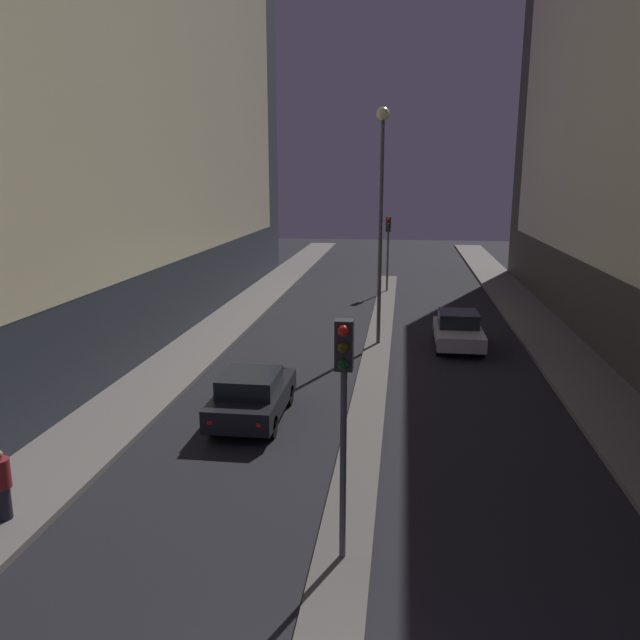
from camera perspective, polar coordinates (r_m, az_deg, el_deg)
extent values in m
cube|color=#2D333D|center=(30.13, -18.47, 18.52)|extent=(6.00, 42.24, 20.67)
cube|color=beige|center=(29.13, -12.96, 21.10)|extent=(0.05, 35.90, 15.71)
cube|color=beige|center=(28.50, 25.17, 20.05)|extent=(0.05, 35.90, 15.45)
cube|color=#56544F|center=(26.72, 5.30, -2.35)|extent=(1.10, 37.54, 0.12)
cylinder|color=#4C4C51|center=(11.67, 2.13, -13.22)|extent=(0.12, 0.12, 3.68)
cube|color=#2D2D2D|center=(10.85, 2.23, -2.31)|extent=(0.32, 0.28, 0.90)
sphere|color=red|center=(10.60, 2.15, -1.00)|extent=(0.20, 0.20, 0.20)
sphere|color=#4C380A|center=(10.68, 2.13, -2.57)|extent=(0.20, 0.20, 0.20)
sphere|color=#0F3D19|center=(10.77, 2.12, -4.10)|extent=(0.20, 0.20, 0.20)
cylinder|color=#4C4C51|center=(38.99, 6.19, 5.35)|extent=(0.12, 0.12, 3.68)
cube|color=#2D2D2D|center=(38.75, 6.27, 8.71)|extent=(0.32, 0.28, 0.90)
sphere|color=red|center=(38.55, 6.28, 9.14)|extent=(0.20, 0.20, 0.20)
sphere|color=#4C380A|center=(38.57, 6.27, 8.69)|extent=(0.20, 0.20, 0.20)
sphere|color=#0F3D19|center=(38.59, 6.26, 8.25)|extent=(0.20, 0.20, 0.20)
cylinder|color=#4C4C51|center=(26.15, 5.54, 7.76)|extent=(0.16, 0.16, 9.25)
sphere|color=#F9EAB2|center=(26.15, 5.78, 18.25)|extent=(0.53, 0.53, 0.53)
cube|color=black|center=(18.89, -6.16, -7.11)|extent=(1.91, 4.19, 0.65)
cube|color=black|center=(18.40, -6.43, -5.70)|extent=(1.63, 1.89, 0.54)
cube|color=red|center=(17.17, -10.04, -9.24)|extent=(0.14, 0.04, 0.10)
cube|color=red|center=(16.83, -5.62, -9.57)|extent=(0.14, 0.04, 0.10)
cylinder|color=black|center=(20.38, -7.59, -6.59)|extent=(0.22, 0.64, 0.64)
cylinder|color=black|center=(20.02, -2.88, -6.86)|extent=(0.22, 0.64, 0.64)
cylinder|color=black|center=(18.06, -9.77, -9.31)|extent=(0.22, 0.64, 0.64)
cylinder|color=black|center=(17.64, -4.43, -9.70)|extent=(0.22, 0.64, 0.64)
cube|color=#B2B2B7|center=(26.99, 12.51, -1.25)|extent=(1.93, 4.05, 0.58)
cube|color=black|center=(27.15, 12.52, 0.11)|extent=(1.64, 1.82, 0.60)
cube|color=red|center=(28.90, 10.87, -0.17)|extent=(0.14, 0.04, 0.10)
cube|color=red|center=(29.01, 13.53, -0.25)|extent=(0.14, 0.04, 0.10)
cylinder|color=black|center=(28.21, 10.56, -1.15)|extent=(0.22, 0.64, 0.64)
cylinder|color=black|center=(28.36, 14.00, -1.25)|extent=(0.22, 0.64, 0.64)
cylinder|color=black|center=(25.79, 10.81, -2.50)|extent=(0.22, 0.64, 0.64)
cylinder|color=black|center=(25.95, 14.58, -2.60)|extent=(0.22, 0.64, 0.64)
cylinder|color=black|center=(14.99, -26.96, -14.68)|extent=(0.31, 0.31, 0.70)
cylinder|color=maroon|center=(14.71, -27.23, -12.37)|extent=(0.42, 0.42, 0.62)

